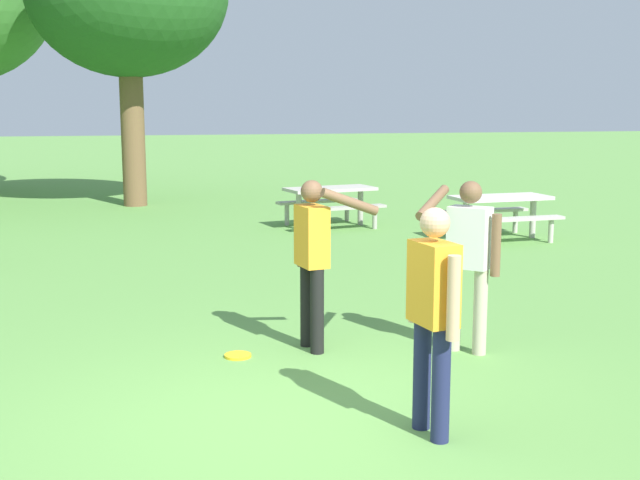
{
  "coord_description": "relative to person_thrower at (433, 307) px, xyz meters",
  "views": [
    {
      "loc": [
        -1.0,
        -5.61,
        2.33
      ],
      "look_at": [
        0.9,
        2.13,
        1.0
      ],
      "focal_mm": 45.44,
      "sensor_mm": 36.0,
      "label": 1
    }
  ],
  "objects": [
    {
      "name": "person_thrower",
      "position": [
        0.0,
        0.0,
        0.0
      ],
      "size": [
        0.28,
        0.6,
        1.64
      ],
      "color": "#1E234C",
      "rests_on": "ground"
    },
    {
      "name": "picnic_table_far",
      "position": [
        1.8,
        9.87,
        -0.38
      ],
      "size": [
        1.95,
        1.73,
        0.77
      ],
      "color": "#B2ADA3",
      "rests_on": "ground"
    },
    {
      "name": "picnic_table_near",
      "position": [
        4.33,
        7.75,
        -0.38
      ],
      "size": [
        1.79,
        1.52,
        0.77
      ],
      "color": "beige",
      "rests_on": "ground"
    },
    {
      "name": "person_bystander",
      "position": [
        1.05,
        1.76,
        0.02
      ],
      "size": [
        0.84,
        0.47,
        1.64
      ],
      "color": "#B7AD93",
      "rests_on": "ground"
    },
    {
      "name": "frisbee",
      "position": [
        -1.09,
        2.13,
        -0.93
      ],
      "size": [
        0.25,
        0.25,
        0.03
      ],
      "primitive_type": "cylinder",
      "color": "yellow",
      "rests_on": "ground"
    },
    {
      "name": "person_catcher",
      "position": [
        -0.34,
        2.2,
        0.02
      ],
      "size": [
        0.74,
        0.61,
        1.64
      ],
      "color": "black",
      "rests_on": "ground"
    },
    {
      "name": "ground_plane",
      "position": [
        -1.08,
        0.47,
        -0.94
      ],
      "size": [
        120.0,
        120.0,
        0.0
      ],
      "primitive_type": "plane",
      "color": "#609947"
    }
  ]
}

